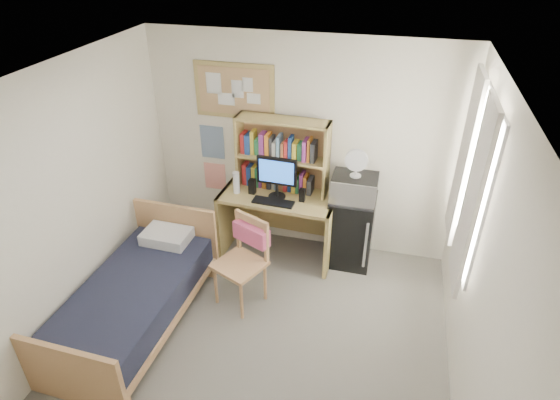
% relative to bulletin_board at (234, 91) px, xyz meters
% --- Properties ---
extents(floor, '(3.60, 4.20, 0.02)m').
position_rel_bulletin_board_xyz_m(floor, '(0.78, -2.08, -1.93)').
color(floor, slate).
rests_on(floor, ground).
extents(ceiling, '(3.60, 4.20, 0.02)m').
position_rel_bulletin_board_xyz_m(ceiling, '(0.78, -2.08, 0.68)').
color(ceiling, white).
rests_on(ceiling, wall_back).
extents(wall_back, '(3.60, 0.04, 2.60)m').
position_rel_bulletin_board_xyz_m(wall_back, '(0.78, 0.02, -0.62)').
color(wall_back, white).
rests_on(wall_back, floor).
extents(wall_left, '(0.04, 4.20, 2.60)m').
position_rel_bulletin_board_xyz_m(wall_left, '(-1.02, -2.08, -0.62)').
color(wall_left, white).
rests_on(wall_left, floor).
extents(wall_right, '(0.04, 4.20, 2.60)m').
position_rel_bulletin_board_xyz_m(wall_right, '(2.58, -2.08, -0.62)').
color(wall_right, white).
rests_on(wall_right, floor).
extents(window_unit, '(0.10, 1.40, 1.70)m').
position_rel_bulletin_board_xyz_m(window_unit, '(2.53, -0.88, -0.32)').
color(window_unit, white).
rests_on(window_unit, wall_right).
extents(curtain_left, '(0.04, 0.55, 1.70)m').
position_rel_bulletin_board_xyz_m(curtain_left, '(2.50, -1.28, -0.32)').
color(curtain_left, white).
rests_on(curtain_left, wall_right).
extents(curtain_right, '(0.04, 0.55, 1.70)m').
position_rel_bulletin_board_xyz_m(curtain_right, '(2.50, -0.48, -0.32)').
color(curtain_right, white).
rests_on(curtain_right, wall_right).
extents(bulletin_board, '(0.94, 0.03, 0.64)m').
position_rel_bulletin_board_xyz_m(bulletin_board, '(0.00, 0.00, 0.00)').
color(bulletin_board, tan).
rests_on(bulletin_board, wall_back).
extents(poster_wave, '(0.30, 0.01, 0.42)m').
position_rel_bulletin_board_xyz_m(poster_wave, '(-0.32, 0.01, -0.67)').
color(poster_wave, '#224E8A').
rests_on(poster_wave, wall_back).
extents(poster_japan, '(0.28, 0.01, 0.36)m').
position_rel_bulletin_board_xyz_m(poster_japan, '(-0.32, 0.01, -1.14)').
color(poster_japan, '#E93D29').
rests_on(poster_japan, wall_back).
extents(desk, '(1.37, 0.74, 0.84)m').
position_rel_bulletin_board_xyz_m(desk, '(0.60, -0.34, -1.50)').
color(desk, tan).
rests_on(desk, floor).
extents(desk_chair, '(0.67, 0.67, 1.01)m').
position_rel_bulletin_board_xyz_m(desk_chair, '(0.43, -1.28, -1.42)').
color(desk_chair, tan).
rests_on(desk_chair, floor).
extents(mini_fridge, '(0.52, 0.52, 0.87)m').
position_rel_bulletin_board_xyz_m(mini_fridge, '(1.46, -0.26, -1.48)').
color(mini_fridge, black).
rests_on(mini_fridge, floor).
extents(bed, '(1.01, 1.92, 0.52)m').
position_rel_bulletin_board_xyz_m(bed, '(-0.50, -1.85, -1.66)').
color(bed, black).
rests_on(bed, floor).
extents(hutch, '(1.08, 0.32, 0.87)m').
position_rel_bulletin_board_xyz_m(hutch, '(0.61, -0.19, -0.64)').
color(hutch, tan).
rests_on(hutch, desk).
extents(monitor, '(0.46, 0.06, 0.49)m').
position_rel_bulletin_board_xyz_m(monitor, '(0.60, -0.40, -0.83)').
color(monitor, black).
rests_on(monitor, desk).
extents(keyboard, '(0.48, 0.17, 0.02)m').
position_rel_bulletin_board_xyz_m(keyboard, '(0.59, -0.54, -1.07)').
color(keyboard, black).
rests_on(keyboard, desk).
extents(speaker_left, '(0.08, 0.08, 0.18)m').
position_rel_bulletin_board_xyz_m(speaker_left, '(0.30, -0.39, -0.99)').
color(speaker_left, black).
rests_on(speaker_left, desk).
extents(speaker_right, '(0.07, 0.07, 0.15)m').
position_rel_bulletin_board_xyz_m(speaker_right, '(0.90, -0.41, -1.00)').
color(speaker_right, black).
rests_on(speaker_right, desk).
extents(water_bottle, '(0.08, 0.08, 0.26)m').
position_rel_bulletin_board_xyz_m(water_bottle, '(0.12, -0.42, -0.95)').
color(water_bottle, white).
rests_on(water_bottle, desk).
extents(hoodie, '(0.44, 0.29, 0.20)m').
position_rel_bulletin_board_xyz_m(hoodie, '(0.51, -1.10, -1.14)').
color(hoodie, '#E2567F').
rests_on(hoodie, desk_chair).
extents(microwave, '(0.50, 0.39, 0.29)m').
position_rel_bulletin_board_xyz_m(microwave, '(1.46, -0.28, -0.90)').
color(microwave, silver).
rests_on(microwave, mini_fridge).
extents(desk_fan, '(0.25, 0.25, 0.31)m').
position_rel_bulletin_board_xyz_m(desk_fan, '(1.46, -0.28, -0.60)').
color(desk_fan, white).
rests_on(desk_fan, microwave).
extents(pillow, '(0.52, 0.37, 0.12)m').
position_rel_bulletin_board_xyz_m(pillow, '(-0.48, -1.10, -1.34)').
color(pillow, white).
rests_on(pillow, bed).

